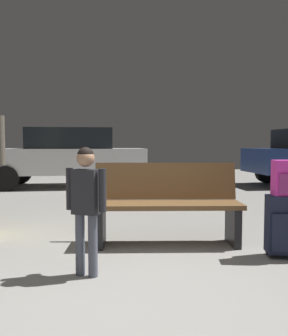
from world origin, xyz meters
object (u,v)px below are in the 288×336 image
at_px(backpack_bright, 288,178).
at_px(parked_car_far, 67,156).
at_px(bench, 167,204).
at_px(suitcase, 287,225).
at_px(child, 86,197).

xyz_separation_m(backpack_bright, parked_car_far, (-2.94, 6.14, 0.03)).
xyz_separation_m(bench, suitcase, (1.09, -0.59, -0.12)).
bearing_deg(backpack_bright, child, -169.71).
bearing_deg(child, bench, 49.23).
distance_m(suitcase, parked_car_far, 6.83).
bearing_deg(bench, backpack_bright, -28.26).
relative_size(suitcase, child, 0.56).
relative_size(backpack_bright, parked_car_far, 0.08).
distance_m(bench, child, 1.25).
height_order(suitcase, child, child).
bearing_deg(suitcase, backpack_bright, -64.74).
bearing_deg(backpack_bright, bench, 151.74).
bearing_deg(backpack_bright, suitcase, 115.26).
distance_m(bench, suitcase, 1.24).
bearing_deg(backpack_bright, parked_car_far, 115.57).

